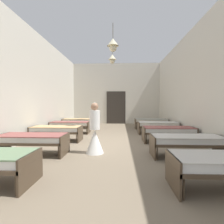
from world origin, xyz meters
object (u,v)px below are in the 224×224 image
(bed_left_row_1, at_px, (33,139))
(bed_right_row_2, at_px, (168,130))
(bed_left_row_3, at_px, (70,124))
(bed_right_row_4, at_px, (151,121))
(bed_right_row_1, at_px, (187,141))
(bed_left_row_2, at_px, (57,130))
(bed_right_row_3, at_px, (158,125))
(nurse_near_aisle, at_px, (95,135))
(bed_left_row_4, at_px, (79,121))

(bed_left_row_1, distance_m, bed_right_row_2, 4.70)
(bed_left_row_3, bearing_deg, bed_right_row_4, 23.87)
(bed_right_row_1, distance_m, bed_right_row_2, 1.90)
(bed_left_row_2, xyz_separation_m, bed_right_row_4, (4.29, 3.80, 0.00))
(bed_left_row_3, relative_size, bed_right_row_4, 1.00)
(bed_left_row_1, bearing_deg, bed_left_row_3, 90.00)
(bed_right_row_1, height_order, bed_right_row_3, same)
(bed_left_row_2, distance_m, nurse_near_aisle, 2.42)
(bed_right_row_1, height_order, bed_left_row_2, same)
(bed_right_row_1, relative_size, bed_left_row_3, 1.00)
(bed_right_row_2, distance_m, bed_left_row_3, 4.70)
(bed_right_row_2, distance_m, bed_left_row_4, 5.73)
(bed_right_row_4, bearing_deg, bed_right_row_1, -90.00)
(bed_right_row_1, height_order, bed_left_row_4, same)
(bed_left_row_3, bearing_deg, nurse_near_aisle, -64.07)
(bed_left_row_1, bearing_deg, bed_left_row_2, 90.00)
(bed_right_row_1, relative_size, bed_left_row_2, 1.00)
(bed_left_row_1, bearing_deg, bed_left_row_4, 90.00)
(bed_right_row_1, relative_size, bed_right_row_2, 1.00)
(bed_left_row_1, bearing_deg, bed_right_row_3, 41.50)
(bed_left_row_3, relative_size, nurse_near_aisle, 1.28)
(bed_left_row_3, bearing_deg, bed_left_row_2, -90.00)
(nurse_near_aisle, bearing_deg, bed_right_row_3, -87.32)
(bed_left_row_4, relative_size, nurse_near_aisle, 1.28)
(bed_left_row_2, relative_size, bed_left_row_4, 1.00)
(bed_left_row_3, xyz_separation_m, bed_left_row_4, (0.00, 1.90, 0.00))
(bed_left_row_1, xyz_separation_m, bed_right_row_4, (4.29, 5.70, 0.00))
(bed_left_row_4, bearing_deg, bed_right_row_3, -23.87)
(bed_left_row_1, distance_m, bed_left_row_4, 5.70)
(bed_left_row_2, distance_m, bed_right_row_4, 5.73)
(bed_left_row_3, xyz_separation_m, bed_right_row_4, (4.29, 1.90, 0.00))
(bed_right_row_2, bearing_deg, bed_left_row_3, 156.13)
(bed_right_row_1, xyz_separation_m, bed_left_row_3, (-4.29, 3.80, 0.00))
(bed_right_row_3, distance_m, nurse_near_aisle, 4.40)
(bed_right_row_2, height_order, bed_right_row_3, same)
(bed_right_row_4, bearing_deg, bed_right_row_2, -90.00)
(bed_left_row_1, bearing_deg, bed_right_row_2, 23.87)
(bed_right_row_2, relative_size, bed_right_row_3, 1.00)
(bed_left_row_3, height_order, bed_right_row_4, same)
(bed_right_row_3, relative_size, nurse_near_aisle, 1.28)
(bed_right_row_2, xyz_separation_m, bed_right_row_3, (0.00, 1.90, 0.00))
(bed_left_row_4, bearing_deg, bed_right_row_1, -53.00)
(nurse_near_aisle, bearing_deg, bed_left_row_2, -5.76)
(bed_left_row_1, xyz_separation_m, bed_right_row_2, (4.29, 1.90, 0.00))
(bed_left_row_1, relative_size, nurse_near_aisle, 1.28)
(bed_right_row_1, height_order, bed_right_row_2, same)
(bed_left_row_4, bearing_deg, bed_left_row_1, -90.00)
(bed_right_row_4, height_order, nurse_near_aisle, nurse_near_aisle)
(bed_right_row_3, xyz_separation_m, bed_right_row_4, (0.00, 1.90, 0.00))
(bed_left_row_1, relative_size, bed_right_row_2, 1.00)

